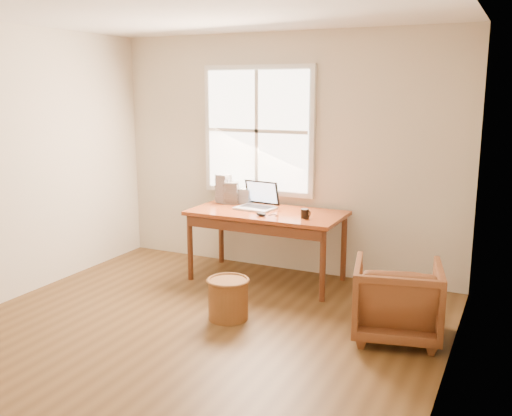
{
  "coord_description": "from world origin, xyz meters",
  "views": [
    {
      "loc": [
        2.4,
        -3.5,
        2.01
      ],
      "look_at": [
        -0.05,
        1.65,
        0.81
      ],
      "focal_mm": 40.0,
      "sensor_mm": 36.0,
      "label": 1
    }
  ],
  "objects_px": {
    "desk": "(267,213)",
    "armchair": "(397,300)",
    "wicker_stool": "(228,299)",
    "coffee_mug": "(305,214)",
    "laptop": "(255,194)",
    "cd_stack_a": "(225,191)"
  },
  "relations": [
    {
      "from": "coffee_mug",
      "to": "wicker_stool",
      "type": "bearing_deg",
      "value": -102.58
    },
    {
      "from": "coffee_mug",
      "to": "armchair",
      "type": "bearing_deg",
      "value": -26.49
    },
    {
      "from": "armchair",
      "to": "coffee_mug",
      "type": "xyz_separation_m",
      "value": [
        -1.08,
        0.71,
        0.47
      ]
    },
    {
      "from": "coffee_mug",
      "to": "cd_stack_a",
      "type": "relative_size",
      "value": 0.34
    },
    {
      "from": "armchair",
      "to": "wicker_stool",
      "type": "bearing_deg",
      "value": -2.53
    },
    {
      "from": "wicker_stool",
      "to": "laptop",
      "type": "relative_size",
      "value": 0.76
    },
    {
      "from": "desk",
      "to": "laptop",
      "type": "bearing_deg",
      "value": 166.19
    },
    {
      "from": "desk",
      "to": "coffee_mug",
      "type": "distance_m",
      "value": 0.49
    },
    {
      "from": "desk",
      "to": "armchair",
      "type": "bearing_deg",
      "value": -28.58
    },
    {
      "from": "laptop",
      "to": "coffee_mug",
      "type": "distance_m",
      "value": 0.66
    },
    {
      "from": "wicker_stool",
      "to": "cd_stack_a",
      "type": "distance_m",
      "value": 1.67
    },
    {
      "from": "desk",
      "to": "armchair",
      "type": "relative_size",
      "value": 2.27
    },
    {
      "from": "desk",
      "to": "cd_stack_a",
      "type": "bearing_deg",
      "value": 160.49
    },
    {
      "from": "armchair",
      "to": "laptop",
      "type": "relative_size",
      "value": 1.52
    },
    {
      "from": "wicker_stool",
      "to": "coffee_mug",
      "type": "height_order",
      "value": "coffee_mug"
    },
    {
      "from": "wicker_stool",
      "to": "laptop",
      "type": "height_order",
      "value": "laptop"
    },
    {
      "from": "desk",
      "to": "laptop",
      "type": "height_order",
      "value": "laptop"
    },
    {
      "from": "laptop",
      "to": "armchair",
      "type": "bearing_deg",
      "value": -21.15
    },
    {
      "from": "armchair",
      "to": "cd_stack_a",
      "type": "distance_m",
      "value": 2.48
    },
    {
      "from": "coffee_mug",
      "to": "cd_stack_a",
      "type": "distance_m",
      "value": 1.15
    },
    {
      "from": "coffee_mug",
      "to": "cd_stack_a",
      "type": "height_order",
      "value": "cd_stack_a"
    },
    {
      "from": "wicker_stool",
      "to": "coffee_mug",
      "type": "xyz_separation_m",
      "value": [
        0.35,
        0.97,
        0.62
      ]
    }
  ]
}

